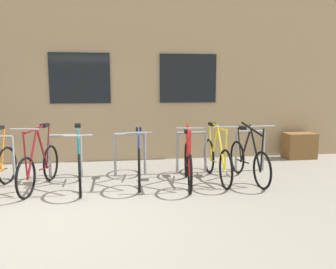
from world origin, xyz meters
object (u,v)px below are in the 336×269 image
Objects in this scene: bicycle_yellow at (217,159)px; bicycle_red at (188,163)px; bicycle_maroon at (39,166)px; bicycle_black at (249,160)px; planter_box at (299,146)px; bicycle_blue at (139,160)px; bicycle_teal at (79,165)px.

bicycle_yellow is 1.04× the size of bicycle_red.
bicycle_black is (3.67, -0.02, -0.01)m from bicycle_maroon.
planter_box is at bearing 30.98° from bicycle_yellow.
bicycle_maroon reaches higher than bicycle_red.
planter_box is at bearing 19.98° from bicycle_blue.
bicycle_yellow is (3.09, 0.07, 0.00)m from bicycle_maroon.
bicycle_black is (3.01, 0.00, -0.01)m from bicycle_teal.
bicycle_teal is 1.00× the size of bicycle_black.
bicycle_teal is at bearing -177.86° from bicycle_yellow.
bicycle_red is at bearing -162.69° from bicycle_yellow.
bicycle_yellow is at bearing 171.39° from bicycle_black.
bicycle_teal is at bearing 177.35° from bicycle_red.
bicycle_black is at bearing -140.20° from planter_box.
bicycle_red is at bearing -151.37° from planter_box.
bicycle_maroon is 1.68m from bicycle_blue.
bicycle_yellow is 2.86m from planter_box.
bicycle_black is at bearing -8.61° from bicycle_yellow.
bicycle_black is 0.58m from bicycle_yellow.
bicycle_yellow is at bearing 1.23° from bicycle_maroon.
bicycle_maroon is at bearing 177.48° from bicycle_red.
bicycle_teal is 3.01m from bicycle_black.
bicycle_maroon is 0.66m from bicycle_teal.
bicycle_black is 2.00m from bicycle_blue.
bicycle_blue is 2.58× the size of planter_box.
bicycle_blue is at bearing 175.61° from bicycle_black.
bicycle_red is at bearing -16.04° from bicycle_blue.
bicycle_blue is at bearing 8.70° from bicycle_teal.
bicycle_teal is 2.42× the size of planter_box.
bicycle_red reaches higher than bicycle_yellow.
bicycle_maroon is 0.93× the size of bicycle_yellow.
bicycle_teal is at bearing -179.93° from bicycle_black.
bicycle_black is at bearing 4.49° from bicycle_red.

